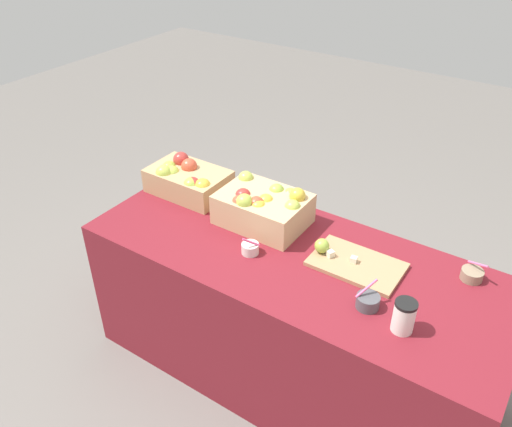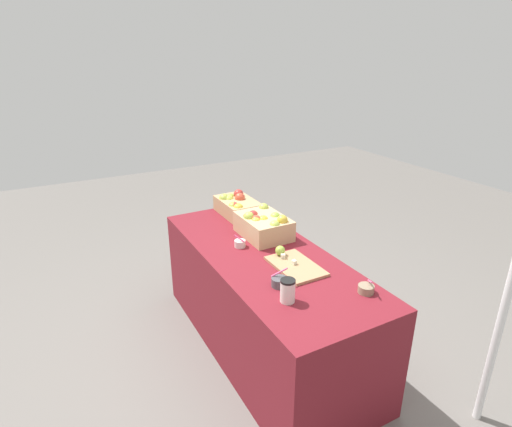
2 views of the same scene
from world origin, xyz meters
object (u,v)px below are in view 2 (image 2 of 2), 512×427
object	(u,v)px
apple_crate_left	(237,206)
sample_bowl_mid	(366,289)
apple_crate_middle	(263,225)
sample_bowl_near	(279,282)
coffee_cup	(288,291)
cutting_board_front	(293,264)
sample_bowl_far	(240,243)

from	to	relation	value
apple_crate_left	sample_bowl_mid	bearing A→B (deg)	4.58
apple_crate_middle	sample_bowl_near	bearing A→B (deg)	-21.98
apple_crate_left	coffee_cup	distance (m)	1.32
coffee_cup	apple_crate_middle	bearing A→B (deg)	159.27
apple_crate_middle	cutting_board_front	world-z (taller)	apple_crate_middle
sample_bowl_far	coffee_cup	xyz separation A→B (m)	(0.72, -0.07, 0.04)
sample_bowl_far	coffee_cup	size ratio (longest dim) A/B	0.73
apple_crate_middle	sample_bowl_near	xyz separation A→B (m)	(0.65, -0.26, -0.06)
coffee_cup	apple_crate_left	bearing A→B (deg)	166.02
sample_bowl_mid	sample_bowl_far	world-z (taller)	sample_bowl_mid
apple_crate_left	sample_bowl_mid	xyz separation A→B (m)	(1.42, 0.11, -0.05)
cutting_board_front	sample_bowl_mid	size ratio (longest dim) A/B	3.84
apple_crate_middle	sample_bowl_far	world-z (taller)	apple_crate_middle
cutting_board_front	sample_bowl_mid	world-z (taller)	sample_bowl_mid
apple_crate_middle	coffee_cup	xyz separation A→B (m)	(0.81, -0.30, -0.02)
apple_crate_middle	coffee_cup	size ratio (longest dim) A/B	3.09
apple_crate_left	coffee_cup	xyz separation A→B (m)	(1.28, -0.32, -0.01)
apple_crate_left	coffee_cup	world-z (taller)	apple_crate_left
sample_bowl_near	sample_bowl_far	world-z (taller)	sample_bowl_near
apple_crate_left	cutting_board_front	distance (m)	0.97
cutting_board_front	apple_crate_middle	bearing A→B (deg)	173.01
cutting_board_front	sample_bowl_mid	bearing A→B (deg)	22.58
sample_bowl_near	sample_bowl_mid	bearing A→B (deg)	53.43
cutting_board_front	sample_bowl_far	xyz separation A→B (m)	(-0.41, -0.17, 0.01)
apple_crate_left	apple_crate_middle	xyz separation A→B (m)	(0.48, -0.01, 0.01)
apple_crate_middle	coffee_cup	distance (m)	0.86
cutting_board_front	coffee_cup	distance (m)	0.40
apple_crate_left	apple_crate_middle	distance (m)	0.48
sample_bowl_far	sample_bowl_near	bearing A→B (deg)	-3.05
cutting_board_front	sample_bowl_near	distance (m)	0.26
apple_crate_left	sample_bowl_near	bearing A→B (deg)	-13.81
cutting_board_front	coffee_cup	size ratio (longest dim) A/B	2.93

